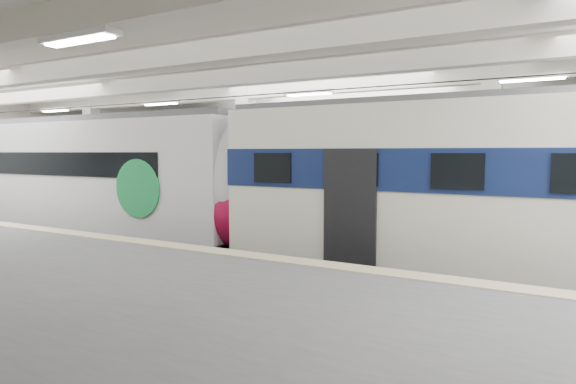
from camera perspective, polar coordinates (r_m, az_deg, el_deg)
The scene contains 4 objects.
station_hall at distance 11.46m, azimuth -5.97°, elevation 5.18°, with size 36.00×24.00×5.75m.
modern_emu at distance 16.77m, azimuth -19.16°, elevation 0.97°, with size 13.31×2.75×4.32m.
older_rer at distance 11.16m, azimuth 25.76°, elevation -0.21°, with size 13.13×2.90×4.35m.
far_train at distance 19.75m, azimuth -3.50°, elevation 2.72°, with size 15.13×3.59×4.76m.
Camera 1 is at (6.61, -11.11, 3.15)m, focal length 30.00 mm.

